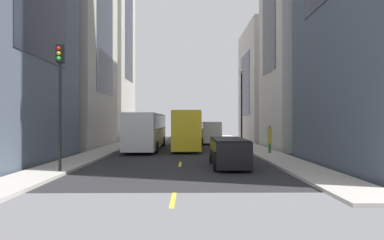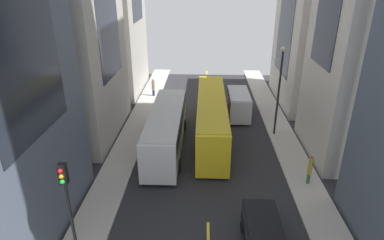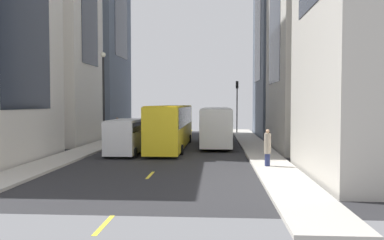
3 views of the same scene
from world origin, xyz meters
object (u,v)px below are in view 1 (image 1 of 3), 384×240
city_bus_white (147,128)px  streetcar_yellow (187,126)px  car_black_0 (229,150)px  pedestrian_crossing_mid (138,131)px  delivery_van_white (211,131)px  pedestrian_walking_far (270,138)px  traffic_light_near_corner (60,84)px

city_bus_white → streetcar_yellow: 4.49m
city_bus_white → car_black_0: size_ratio=2.45×
streetcar_yellow → pedestrian_crossing_mid: 12.27m
streetcar_yellow → car_black_0: size_ratio=3.06×
car_black_0 → pedestrian_crossing_mid: 25.56m
streetcar_yellow → delivery_van_white: 5.51m
delivery_van_white → pedestrian_walking_far: (3.76, -12.08, -0.22)m
car_black_0 → pedestrian_crossing_mid: pedestrian_crossing_mid is taller
city_bus_white → car_black_0: bearing=-60.5°
city_bus_white → delivery_van_white: size_ratio=2.21×
city_bus_white → pedestrian_walking_far: city_bus_white is taller
delivery_van_white → pedestrian_crossing_mid: (-9.60, 5.55, -0.25)m
delivery_van_white → pedestrian_walking_far: size_ratio=2.42×
city_bus_white → traffic_light_near_corner: size_ratio=1.80×
city_bus_white → pedestrian_crossing_mid: 13.05m
streetcar_yellow → pedestrian_walking_far: bearing=-48.2°
pedestrian_walking_far → traffic_light_near_corner: traffic_light_near_corner is taller
car_black_0 → traffic_light_near_corner: size_ratio=0.74×
city_bus_white → delivery_van_white: bearing=47.1°
pedestrian_crossing_mid → streetcar_yellow: bearing=-79.2°
city_bus_white → streetcar_yellow: bearing=33.2°
city_bus_white → pedestrian_crossing_mid: size_ratio=5.42×
city_bus_white → delivery_van_white: 9.74m
delivery_van_white → traffic_light_near_corner: size_ratio=0.81×
pedestrian_walking_far → city_bus_white: bearing=70.5°
pedestrian_crossing_mid → pedestrian_walking_far: bearing=-75.4°
car_black_0 → traffic_light_near_corner: bearing=-165.7°
streetcar_yellow → pedestrian_walking_far: size_ratio=6.68×
car_black_0 → traffic_light_near_corner: (-8.87, -2.26, 3.57)m
city_bus_white → pedestrian_crossing_mid: city_bus_white is taller
pedestrian_crossing_mid → car_black_0: bearing=-91.3°
city_bus_white → pedestrian_walking_far: (10.38, -4.95, -0.71)m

